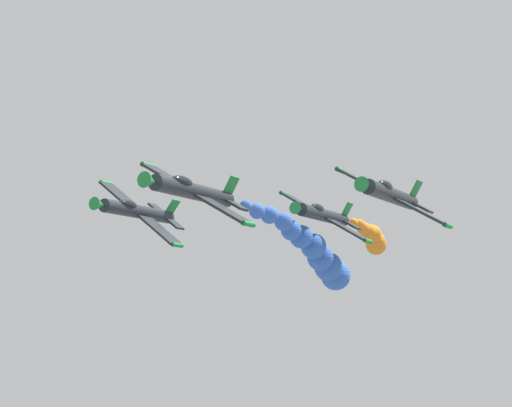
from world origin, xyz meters
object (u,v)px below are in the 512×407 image
airplane_left_inner (390,194)px  airplane_right_inner (137,211)px  airplane_lead (193,191)px  airplane_left_outer (323,215)px

airplane_left_inner → airplane_right_inner: size_ratio=1.00×
airplane_lead → airplane_right_inner: size_ratio=1.00×
airplane_lead → airplane_left_inner: size_ratio=1.00×
airplane_left_inner → airplane_left_outer: 14.54m
airplane_left_outer → airplane_right_inner: bearing=44.8°
airplane_lead → airplane_left_inner: (-10.27, -10.09, 0.35)m
airplane_right_inner → airplane_lead: bearing=140.6°
airplane_lead → airplane_left_inner: 14.40m
airplane_lead → airplane_left_inner: airplane_left_inner is taller
airplane_lead → airplane_left_outer: 20.68m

